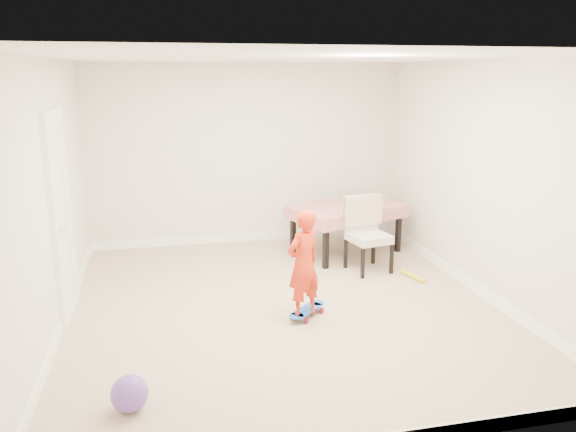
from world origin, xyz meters
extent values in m
plane|color=tan|center=(0.00, 0.00, 0.00)|extent=(5.00, 5.00, 0.00)
cube|color=white|center=(0.00, 0.00, 2.58)|extent=(4.50, 5.00, 0.04)
cube|color=silver|center=(0.00, 2.48, 1.30)|extent=(4.50, 0.04, 2.60)
cube|color=silver|center=(0.00, -2.48, 1.30)|extent=(4.50, 0.04, 2.60)
cube|color=silver|center=(-2.23, 0.00, 1.30)|extent=(0.04, 5.00, 2.60)
cube|color=silver|center=(2.23, 0.00, 1.30)|extent=(0.04, 5.00, 2.60)
cube|color=white|center=(-2.22, 0.30, 1.02)|extent=(0.11, 0.94, 2.11)
cube|color=white|center=(0.00, 2.49, 0.06)|extent=(4.50, 0.02, 0.12)
cube|color=white|center=(-2.24, 0.00, 0.06)|extent=(0.02, 5.00, 0.12)
cube|color=white|center=(2.24, 0.00, 0.06)|extent=(0.02, 5.00, 0.12)
imported|color=red|center=(0.13, -0.37, 0.56)|extent=(0.49, 0.43, 1.12)
sphere|color=#6443A2|center=(-1.53, -1.66, 0.14)|extent=(0.28, 0.28, 0.28)
cylinder|color=yellow|center=(1.73, 0.46, 0.03)|extent=(0.16, 0.40, 0.06)
camera|label=1|loc=(-1.20, -5.53, 2.45)|focal=35.00mm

